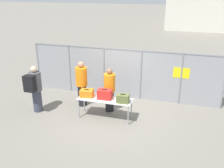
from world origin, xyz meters
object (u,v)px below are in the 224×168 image
Objects in this scene: suitcase_red at (105,94)px; traveler_hooded at (35,88)px; suitcase_orange at (87,93)px; security_worker_near at (110,89)px; security_worker_far at (82,83)px; inspection_table at (105,101)px; suitcase_olive at (123,98)px; utility_trailer at (159,75)px.

traveler_hooded is at bearing -173.76° from suitcase_red.
suitcase_red is (0.65, -0.00, 0.04)m from suitcase_orange.
security_worker_near is at bearing 39.60° from suitcase_orange.
suitcase_orange is 0.29× the size of traveler_hooded.
security_worker_far is at bearing 3.54° from security_worker_near.
traveler_hooded is 2.65m from security_worker_near.
security_worker_near is 1.15m from security_worker_far.
security_worker_far reaches higher than inspection_table.
inspection_table is at bearing 173.66° from suitcase_olive.
traveler_hooded is at bearing 28.92° from security_worker_near.
traveler_hooded is (-1.86, -0.28, 0.10)m from suitcase_orange.
suitcase_orange is 0.84m from security_worker_far.
inspection_table is 3.87× the size of suitcase_red.
security_worker_near is (2.51, 0.82, -0.11)m from traveler_hooded.
suitcase_red reaches higher than inspection_table.
suitcase_olive is at bearing -6.34° from inspection_table.
security_worker_far is at bearing 124.87° from suitcase_orange.
security_worker_near is at bearing 156.82° from security_worker_far.
utility_trailer is (1.43, 3.86, -0.48)m from suitcase_red.
inspection_table is 3.80× the size of suitcase_orange.
suitcase_orange is at bearing 179.59° from suitcase_red.
traveler_hooded reaches higher than suitcase_orange.
utility_trailer is at bearing 69.91° from inspection_table.
suitcase_orange reaches higher than inspection_table.
suitcase_red is at bearing 115.01° from inspection_table.
security_worker_near is at bearing 135.39° from suitcase_olive.
security_worker_near is at bearing 26.70° from traveler_hooded.
suitcase_red is 4.15m from utility_trailer.
suitcase_orange is at bearing 50.40° from security_worker_near.
suitcase_olive is at bearing 140.29° from security_worker_far.
inspection_table is 1.08× the size of traveler_hooded.
inspection_table is 1.15× the size of security_worker_near.
security_worker_near is (0.66, 0.54, -0.00)m from suitcase_orange.
security_worker_near is at bearing 90.83° from inspection_table.
security_worker_far reaches higher than suitcase_olive.
inspection_table is 2.55m from traveler_hooded.
suitcase_orange is 0.66m from suitcase_red.
security_worker_near is 0.48× the size of utility_trailer.
security_worker_far reaches higher than suitcase_orange.
security_worker_far reaches higher than utility_trailer.
security_worker_far is (-1.15, 0.72, 0.24)m from inspection_table.
utility_trailer is at bearing -102.54° from security_worker_near.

